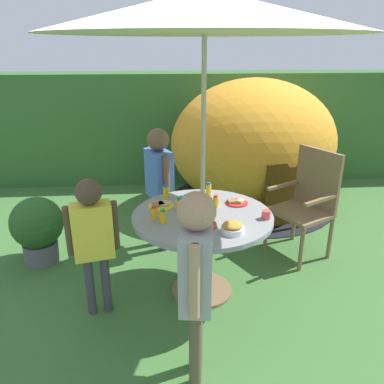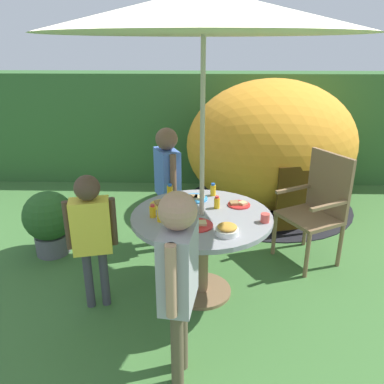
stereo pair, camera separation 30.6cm
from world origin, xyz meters
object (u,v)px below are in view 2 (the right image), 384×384
snack_bowl (227,230)px  cup_near (265,218)px  patio_umbrella (204,12)px  plate_center_back (197,225)px  juice_bottle_far_right (191,205)px  child_in_grey_shirt (178,267)px  juice_bottle_far_left (153,211)px  juice_bottle_mid_right (217,203)px  wooden_chair (318,203)px  potted_plant (49,220)px  juice_bottle_near_left (170,191)px  plate_back_edge (195,198)px  dome_tent (271,145)px  juice_bottle_spot_a (160,215)px  child_in_yellow_shirt (91,226)px  child_in_blue_shirt (167,173)px  juice_bottle_center_front (180,204)px  juice_bottle_near_right (213,190)px  plate_front_edge (239,204)px  plate_mid_left (163,204)px  garden_table (201,232)px

snack_bowl → cup_near: bearing=35.0°
patio_umbrella → cup_near: patio_umbrella is taller
patio_umbrella → plate_center_back: size_ratio=9.87×
juice_bottle_far_right → child_in_grey_shirt: bearing=-92.4°
juice_bottle_far_left → juice_bottle_mid_right: same height
wooden_chair → cup_near: wooden_chair is taller
potted_plant → child_in_grey_shirt: (1.40, -1.53, 0.45)m
plate_center_back → juice_bottle_near_left: size_ratio=2.04×
wooden_chair → snack_bowl: wooden_chair is taller
wooden_chair → plate_back_edge: wooden_chair is taller
potted_plant → plate_back_edge: 1.55m
dome_tent → juice_bottle_spot_a: size_ratio=23.99×
wooden_chair → plate_back_edge: 1.22m
child_in_yellow_shirt → plate_center_back: 0.81m
child_in_blue_shirt → snack_bowl: (0.53, -1.15, -0.04)m
plate_back_edge → juice_bottle_near_left: size_ratio=1.96×
wooden_chair → juice_bottle_center_front: wooden_chair is taller
juice_bottle_mid_right → juice_bottle_spot_a: (-0.44, -0.27, 0.00)m
patio_umbrella → juice_bottle_center_front: size_ratio=20.46×
plate_back_edge → cup_near: size_ratio=3.32×
child_in_yellow_shirt → child_in_grey_shirt: child_in_grey_shirt is taller
juice_bottle_far_left → juice_bottle_mid_right: 0.55m
child_in_yellow_shirt → juice_bottle_near_right: (0.94, 0.62, 0.07)m
child_in_grey_shirt → juice_bottle_mid_right: 1.07m
plate_back_edge → juice_bottle_far_right: 0.28m
child_in_yellow_shirt → snack_bowl: size_ratio=6.69×
plate_front_edge → plate_center_back: (-0.35, -0.40, 0.00)m
juice_bottle_near_left → plate_mid_left: bearing=-102.5°
child_in_yellow_shirt → child_in_grey_shirt: (0.71, -0.70, 0.10)m
plate_center_back → plate_mid_left: bearing=127.2°
juice_bottle_far_left → cup_near: (0.87, -0.07, -0.01)m
patio_umbrella → plate_mid_left: (-0.33, 0.19, -1.47)m
juice_bottle_near_left → juice_bottle_far_left: (-0.10, -0.44, -0.01)m
snack_bowl → plate_back_edge: bearing=110.6°
wooden_chair → snack_bowl: 1.34m
plate_mid_left → juice_bottle_mid_right: bearing=-6.0°
child_in_blue_shirt → garden_table: bearing=-0.0°
patio_umbrella → plate_mid_left: size_ratio=10.68×
plate_back_edge → juice_bottle_far_right: juice_bottle_far_right is taller
dome_tent → juice_bottle_far_right: 2.16m
garden_table → dome_tent: bearing=66.4°
juice_bottle_near_left → dome_tent: bearing=54.1°
snack_bowl → juice_bottle_center_front: bearing=131.2°
child_in_blue_shirt → juice_bottle_center_front: bearing=-10.2°
potted_plant → child_in_yellow_shirt: (0.69, -0.83, 0.35)m
potted_plant → cup_near: (2.02, -0.75, 0.40)m
juice_bottle_near_right → cup_near: (0.39, -0.54, -0.02)m
juice_bottle_mid_right → dome_tent: bearing=68.1°
plate_back_edge → juice_bottle_far_right: size_ratio=1.81×
wooden_chair → juice_bottle_near_left: bearing=-109.6°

